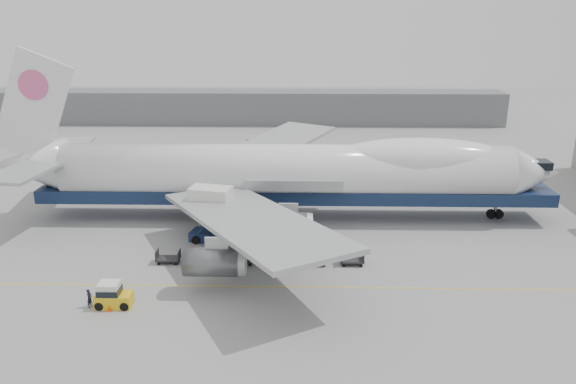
{
  "coord_description": "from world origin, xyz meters",
  "views": [
    {
      "loc": [
        1.65,
        -51.39,
        23.92
      ],
      "look_at": [
        0.38,
        6.0,
        5.1
      ],
      "focal_mm": 35.0,
      "sensor_mm": 36.0,
      "label": 1
    }
  ],
  "objects_px": {
    "airliner": "(291,172)",
    "catering_truck": "(211,211)",
    "baggage_tug": "(112,296)",
    "ground_worker": "(89,298)"
  },
  "relations": [
    {
      "from": "airliner",
      "to": "catering_truck",
      "type": "distance_m",
      "value": 11.45
    },
    {
      "from": "baggage_tug",
      "to": "ground_worker",
      "type": "bearing_deg",
      "value": -174.22
    },
    {
      "from": "catering_truck",
      "to": "ground_worker",
      "type": "relative_size",
      "value": 3.69
    },
    {
      "from": "ground_worker",
      "to": "airliner",
      "type": "bearing_deg",
      "value": -27.38
    },
    {
      "from": "airliner",
      "to": "catering_truck",
      "type": "height_order",
      "value": "airliner"
    },
    {
      "from": "ground_worker",
      "to": "catering_truck",
      "type": "bearing_deg",
      "value": -19.83
    },
    {
      "from": "catering_truck",
      "to": "airliner",
      "type": "bearing_deg",
      "value": 54.42
    },
    {
      "from": "airliner",
      "to": "baggage_tug",
      "type": "distance_m",
      "value": 26.63
    },
    {
      "from": "airliner",
      "to": "baggage_tug",
      "type": "bearing_deg",
      "value": -124.09
    },
    {
      "from": "baggage_tug",
      "to": "ground_worker",
      "type": "xyz_separation_m",
      "value": [
        -1.87,
        -0.2,
        -0.15
      ]
    }
  ]
}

